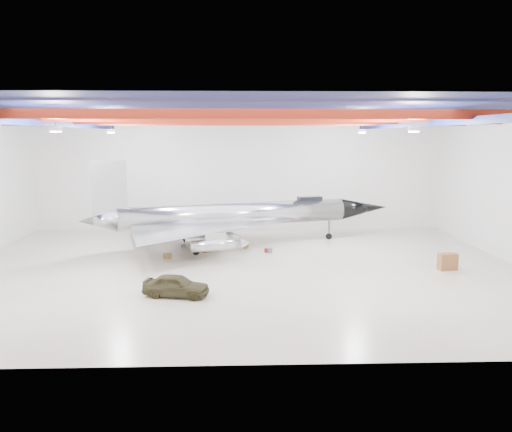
{
  "coord_description": "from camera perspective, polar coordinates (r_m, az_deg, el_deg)",
  "views": [
    {
      "loc": [
        0.14,
        -34.27,
        9.37
      ],
      "look_at": [
        1.34,
        2.0,
        3.46
      ],
      "focal_mm": 35.0,
      "sensor_mm": 36.0,
      "label": 1
    }
  ],
  "objects": [
    {
      "name": "parts_bin",
      "position": [
        41.94,
        -1.39,
        -3.34
      ],
      "size": [
        0.82,
        0.75,
        0.47
      ],
      "primitive_type": "cube",
      "rotation": [
        0.0,
        0.0,
        -0.39
      ],
      "color": "olive",
      "rests_on": "floor"
    },
    {
      "name": "jet_aircraft",
      "position": [
        42.42,
        -2.42,
        -0.17
      ],
      "size": [
        26.77,
        19.06,
        7.43
      ],
      "rotation": [
        0.0,
        0.0,
        0.26
      ],
      "color": "silver",
      "rests_on": "floor"
    },
    {
      "name": "crate_small",
      "position": [
        42.54,
        -8.28,
        -3.4
      ],
      "size": [
        0.37,
        0.3,
        0.25
      ],
      "primitive_type": "cube",
      "rotation": [
        0.0,
        0.0,
        -0.05
      ],
      "color": "#59595B",
      "rests_on": "floor"
    },
    {
      "name": "engine_drum",
      "position": [
        40.18,
        1.6,
        -3.97
      ],
      "size": [
        0.45,
        0.45,
        0.37
      ],
      "primitive_type": "cylinder",
      "rotation": [
        0.0,
        0.0,
        -0.1
      ],
      "color": "#59595B",
      "rests_on": "floor"
    },
    {
      "name": "desk",
      "position": [
        37.57,
        21.04,
        -4.89
      ],
      "size": [
        1.37,
        0.83,
        1.18
      ],
      "primitive_type": "cube",
      "rotation": [
        0.0,
        0.0,
        0.15
      ],
      "color": "brown",
      "rests_on": "floor"
    },
    {
      "name": "crate_ply",
      "position": [
        38.94,
        -10.09,
        -4.53
      ],
      "size": [
        0.65,
        0.59,
        0.37
      ],
      "primitive_type": "cube",
      "rotation": [
        0.0,
        0.0,
        -0.36
      ],
      "color": "olive",
      "rests_on": "floor"
    },
    {
      "name": "floor",
      "position": [
        35.53,
        -2.07,
        -6.05
      ],
      "size": [
        40.0,
        40.0,
        0.0
      ],
      "primitive_type": "plane",
      "color": "#BCAF95",
      "rests_on": "ground"
    },
    {
      "name": "ceiling",
      "position": [
        34.31,
        -2.17,
        11.97
      ],
      "size": [
        40.0,
        40.0,
        0.0
      ],
      "primitive_type": "plane",
      "rotation": [
        3.14,
        0.0,
        0.0
      ],
      "color": "#0A0F38",
      "rests_on": "wall_back"
    },
    {
      "name": "wall_back",
      "position": [
        49.42,
        -2.06,
        4.75
      ],
      "size": [
        40.0,
        0.0,
        40.0
      ],
      "primitive_type": "plane",
      "rotation": [
        1.57,
        0.0,
        0.0
      ],
      "color": "silver",
      "rests_on": "floor"
    },
    {
      "name": "tool_chest",
      "position": [
        40.38,
        1.22,
        -3.93
      ],
      "size": [
        0.46,
        0.46,
        0.33
      ],
      "primitive_type": "cylinder",
      "rotation": [
        0.0,
        0.0,
        0.28
      ],
      "color": "#A91C10",
      "rests_on": "floor"
    },
    {
      "name": "oil_barrel",
      "position": [
        40.58,
        -5.67,
        -3.86
      ],
      "size": [
        0.69,
        0.63,
        0.39
      ],
      "primitive_type": "cube",
      "rotation": [
        0.0,
        0.0,
        0.41
      ],
      "color": "olive",
      "rests_on": "floor"
    },
    {
      "name": "jeep",
      "position": [
        29.85,
        -9.11,
        -7.84
      ],
      "size": [
        4.1,
        2.3,
        1.32
      ],
      "primitive_type": "imported",
      "rotation": [
        0.0,
        0.0,
        1.37
      ],
      "color": "#39341C",
      "rests_on": "floor"
    },
    {
      "name": "ceiling_structure",
      "position": [
        34.28,
        -2.17,
        10.84
      ],
      "size": [
        39.5,
        29.5,
        1.08
      ],
      "color": "maroon",
      "rests_on": "ceiling"
    },
    {
      "name": "toolbox_red",
      "position": [
        43.01,
        -6.08,
        -3.19
      ],
      "size": [
        0.5,
        0.46,
        0.28
      ],
      "primitive_type": "cube",
      "rotation": [
        0.0,
        0.0,
        -0.41
      ],
      "color": "#A91C10",
      "rests_on": "floor"
    }
  ]
}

